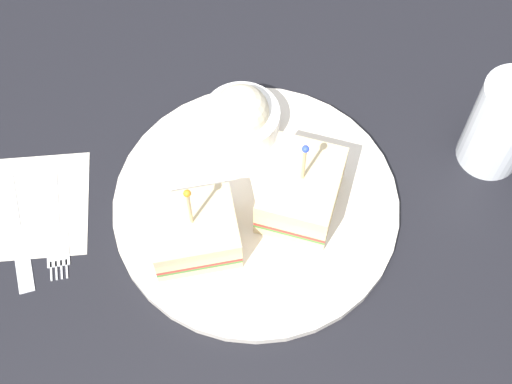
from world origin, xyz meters
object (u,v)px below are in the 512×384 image
at_px(drink_glass, 501,127).
at_px(napkin, 35,205).
at_px(plate, 256,204).
at_px(fork, 57,236).
at_px(coleslaw_bowl, 241,116).
at_px(sandwich_half_back, 194,232).
at_px(knife, 19,239).
at_px(sandwich_half_front, 301,191).

xyz_separation_m(drink_glass, napkin, (-0.36, -0.31, -0.05)).
distance_m(plate, fork, 0.20).
bearing_deg(fork, coleslaw_bowl, 67.87).
bearing_deg(sandwich_half_back, knife, -148.79).
relative_size(sandwich_half_back, knife, 0.97).
distance_m(coleslaw_bowl, napkin, 0.23).
bearing_deg(napkin, plate, 33.52).
relative_size(sandwich_half_back, coleslaw_bowl, 1.32).
xyz_separation_m(sandwich_half_back, fork, (-0.12, -0.07, -0.03)).
xyz_separation_m(napkin, knife, (0.01, -0.04, 0.00)).
relative_size(plate, napkin, 2.43).
distance_m(napkin, fork, 0.04).
bearing_deg(napkin, fork, -18.35).
distance_m(sandwich_half_front, fork, 0.25).
bearing_deg(sandwich_half_front, napkin, -146.78).
bearing_deg(fork, sandwich_half_front, 41.31).
xyz_separation_m(coleslaw_bowl, fork, (-0.08, -0.21, -0.03)).
distance_m(coleslaw_bowl, knife, 0.26).
relative_size(sandwich_half_back, fork, 1.10).
bearing_deg(knife, coleslaw_bowl, 63.86).
bearing_deg(fork, napkin, 161.65).
xyz_separation_m(plate, sandwich_half_front, (0.04, 0.02, 0.03)).
height_order(coleslaw_bowl, fork, coleslaw_bowl).
xyz_separation_m(coleslaw_bowl, napkin, (-0.13, -0.19, -0.03)).
xyz_separation_m(sandwich_half_back, napkin, (-0.16, -0.05, -0.03)).
height_order(sandwich_half_back, knife, sandwich_half_back).
relative_size(sandwich_half_front, sandwich_half_back, 0.99).
height_order(plate, fork, plate).
height_order(plate, sandwich_half_front, sandwich_half_front).
bearing_deg(knife, drink_glass, 45.53).
distance_m(sandwich_half_back, napkin, 0.18).
relative_size(napkin, fork, 1.22).
bearing_deg(fork, knife, -140.72).
distance_m(fork, knife, 0.04).
height_order(sandwich_half_back, drink_glass, same).
height_order(drink_glass, knife, drink_glass).
relative_size(coleslaw_bowl, fork, 0.83).
distance_m(plate, sandwich_half_front, 0.05).
distance_m(drink_glass, napkin, 0.48).
bearing_deg(sandwich_half_back, drink_glass, 53.29).
relative_size(sandwich_half_front, fork, 1.10).
height_order(plate, sandwich_half_back, sandwich_half_back).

